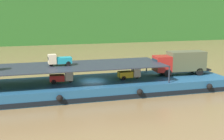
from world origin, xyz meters
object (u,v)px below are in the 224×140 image
at_px(covered_lorry, 181,62).
at_px(cargo_barge, 93,87).
at_px(mini_truck_lower_aft, 62,77).
at_px(mini_truck_lower_mid, 130,74).
at_px(mini_truck_upper_mid, 59,60).

bearing_deg(covered_lorry, cargo_barge, -178.60).
bearing_deg(mini_truck_lower_aft, mini_truck_lower_mid, -1.77).
bearing_deg(covered_lorry, mini_truck_upper_mid, 179.65).
bearing_deg(mini_truck_upper_mid, covered_lorry, -0.35).
height_order(mini_truck_lower_aft, mini_truck_upper_mid, mini_truck_upper_mid).
bearing_deg(cargo_barge, covered_lorry, 1.40).
height_order(covered_lorry, mini_truck_lower_aft, covered_lorry).
bearing_deg(mini_truck_lower_mid, cargo_barge, 176.34).
bearing_deg(mini_truck_upper_mid, mini_truck_lower_aft, -68.39).
height_order(cargo_barge, mini_truck_lower_mid, mini_truck_lower_mid).
distance_m(covered_lorry, mini_truck_lower_mid, 7.41).
relative_size(mini_truck_lower_mid, mini_truck_upper_mid, 0.99).
relative_size(cargo_barge, mini_truck_lower_aft, 12.12).
relative_size(covered_lorry, mini_truck_lower_aft, 2.84).
distance_m(cargo_barge, mini_truck_lower_aft, 4.00).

